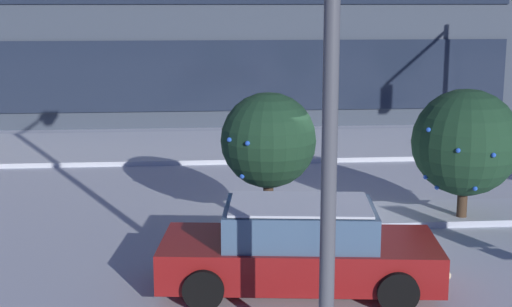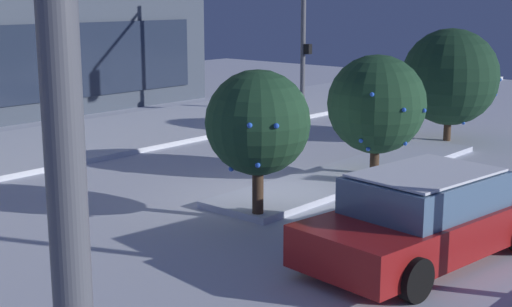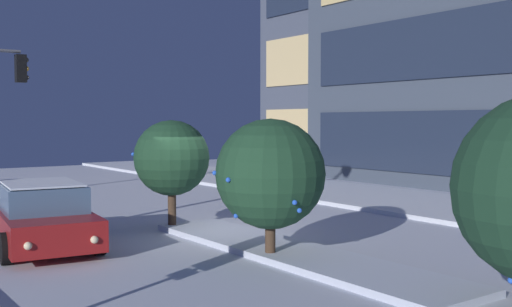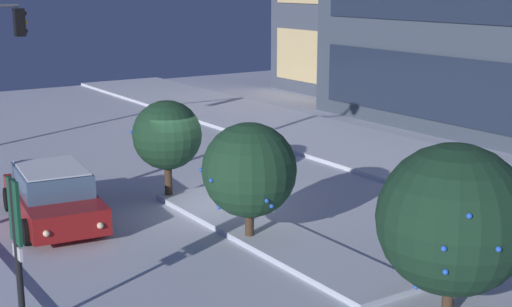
# 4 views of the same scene
# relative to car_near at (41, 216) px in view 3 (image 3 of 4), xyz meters

# --- Properties ---
(ground) EXTENTS (52.00, 52.00, 0.00)m
(ground) POSITION_rel_car_near_xyz_m (0.89, 3.99, -0.71)
(ground) COLOR silver
(curb_strip_far) EXTENTS (52.00, 5.20, 0.14)m
(curb_strip_far) POSITION_rel_car_near_xyz_m (0.89, 12.58, -0.64)
(curb_strip_far) COLOR silver
(curb_strip_far) RESTS_ON ground
(median_strip) EXTENTS (9.00, 1.80, 0.14)m
(median_strip) POSITION_rel_car_near_xyz_m (4.13, 4.05, -0.64)
(median_strip) COLOR silver
(median_strip) RESTS_ON ground
(car_near) EXTENTS (4.86, 2.52, 1.49)m
(car_near) POSITION_rel_car_near_xyz_m (0.00, 0.00, 0.00)
(car_near) COLOR maroon
(car_near) RESTS_ON ground
(decorated_tree_left_of_median) EXTENTS (2.31, 2.36, 2.95)m
(decorated_tree_left_of_median) POSITION_rel_car_near_xyz_m (4.10, 3.53, 1.08)
(decorated_tree_left_of_median) COLOR #473323
(decorated_tree_left_of_median) RESTS_ON ground
(decorated_tree_right_of_median) EXTENTS (2.01, 2.01, 2.93)m
(decorated_tree_right_of_median) POSITION_rel_car_near_xyz_m (-0.17, 3.47, 1.20)
(decorated_tree_right_of_median) COLOR #473323
(decorated_tree_right_of_median) RESTS_ON ground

